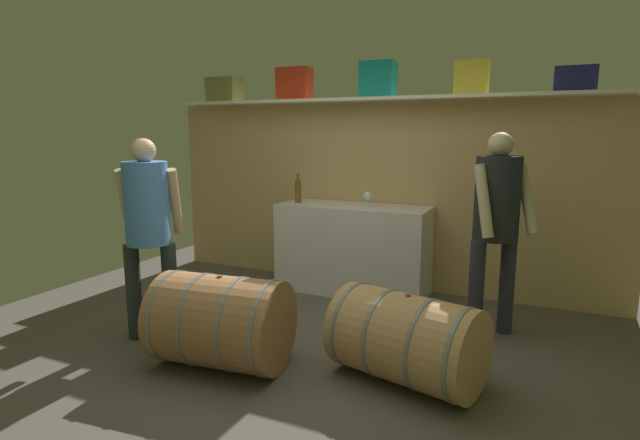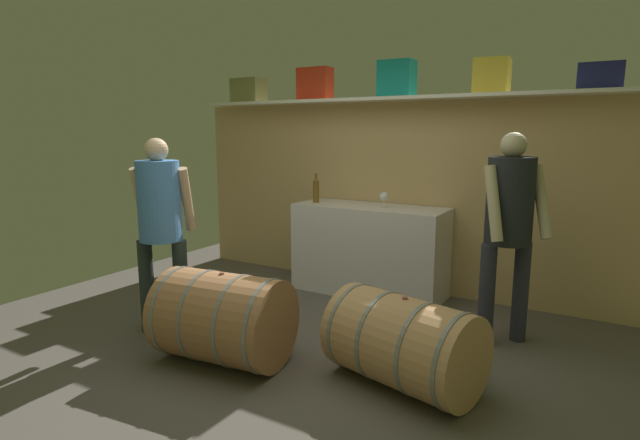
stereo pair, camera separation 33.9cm
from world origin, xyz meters
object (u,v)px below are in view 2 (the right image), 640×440
(toolcase_yellow, at_px, (492,76))
(toolcase_navy, at_px, (601,76))
(wine_glass, at_px, (384,197))
(toolcase_olive, at_px, (249,91))
(toolcase_teal, at_px, (397,79))
(winemaker_pouring, at_px, (160,215))
(wine_barrel_near, at_px, (223,318))
(toolcase_red, at_px, (315,84))
(work_cabinet, at_px, (369,250))
(visitor_tasting, at_px, (509,217))
(wine_bottle_amber, at_px, (316,190))
(wine_barrel_far, at_px, (404,342))

(toolcase_yellow, bearing_deg, toolcase_navy, -2.45)
(toolcase_navy, relative_size, wine_glass, 2.10)
(toolcase_olive, relative_size, toolcase_teal, 1.07)
(winemaker_pouring, bearing_deg, wine_barrel_near, -39.72)
(toolcase_red, bearing_deg, toolcase_navy, -0.60)
(toolcase_teal, bearing_deg, wine_glass, -90.49)
(toolcase_teal, xyz_separation_m, work_cabinet, (-0.17, -0.20, -1.70))
(toolcase_navy, height_order, wine_glass, toolcase_navy)
(wine_barrel_near, bearing_deg, toolcase_red, 97.61)
(toolcase_red, xyz_separation_m, toolcase_yellow, (1.84, 0.00, -0.02))
(toolcase_navy, distance_m, visitor_tasting, 1.43)
(toolcase_yellow, xyz_separation_m, visitor_tasting, (0.36, -0.80, -1.12))
(wine_bottle_amber, relative_size, wine_barrel_far, 0.29)
(toolcase_teal, xyz_separation_m, winemaker_pouring, (-1.20, -1.98, -1.17))
(toolcase_olive, height_order, toolcase_navy, toolcase_olive)
(toolcase_olive, xyz_separation_m, work_cabinet, (1.67, -0.20, -1.66))
(toolcase_yellow, height_order, wine_bottle_amber, toolcase_yellow)
(toolcase_teal, distance_m, wine_barrel_near, 2.85)
(toolcase_navy, distance_m, wine_glass, 2.07)
(wine_bottle_amber, bearing_deg, wine_glass, -0.84)
(work_cabinet, height_order, winemaker_pouring, winemaker_pouring)
(wine_glass, distance_m, wine_barrel_far, 1.91)
(toolcase_olive, relative_size, work_cabinet, 0.24)
(toolcase_yellow, relative_size, winemaker_pouring, 0.19)
(visitor_tasting, bearing_deg, wine_barrel_far, 24.69)
(toolcase_yellow, xyz_separation_m, toolcase_navy, (0.85, 0.00, -0.05))
(toolcase_teal, relative_size, visitor_tasting, 0.21)
(wine_barrel_near, distance_m, wine_barrel_far, 1.29)
(wine_bottle_amber, bearing_deg, toolcase_yellow, 8.72)
(toolcase_red, bearing_deg, toolcase_olive, 179.40)
(wine_glass, distance_m, visitor_tasting, 1.36)
(toolcase_yellow, bearing_deg, visitor_tasting, -68.36)
(visitor_tasting, bearing_deg, wine_bottle_amber, -57.98)
(toolcase_yellow, distance_m, work_cabinet, 2.00)
(wine_glass, bearing_deg, wine_barrel_near, -102.53)
(wine_barrel_near, bearing_deg, winemaker_pouring, 161.42)
(wine_barrel_near, bearing_deg, toolcase_navy, 38.79)
(toolcase_teal, height_order, wine_barrel_far, toolcase_teal)
(toolcase_red, height_order, wine_barrel_far, toolcase_red)
(toolcase_red, bearing_deg, wine_barrel_far, -46.70)
(toolcase_red, bearing_deg, wine_glass, -16.49)
(wine_barrel_far, relative_size, visitor_tasting, 0.65)
(toolcase_yellow, distance_m, wine_bottle_amber, 2.01)
(work_cabinet, bearing_deg, toolcase_yellow, 10.54)
(wine_glass, bearing_deg, winemaker_pouring, -125.24)
(toolcase_olive, relative_size, toolcase_navy, 1.13)
(toolcase_olive, relative_size, winemaker_pouring, 0.24)
(toolcase_olive, xyz_separation_m, wine_glass, (1.84, -0.27, -1.10))
(toolcase_olive, height_order, wine_barrel_far, toolcase_olive)
(winemaker_pouring, bearing_deg, toolcase_navy, 6.62)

